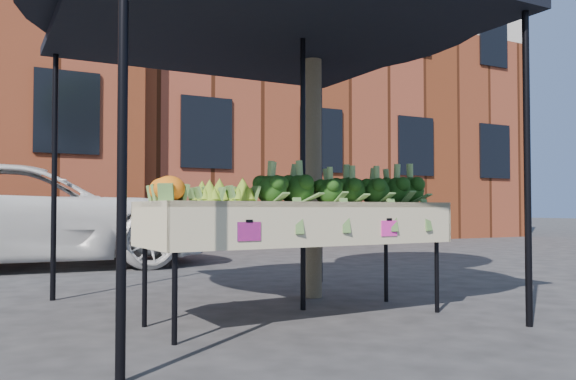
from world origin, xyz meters
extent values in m
plane|color=#262628|center=(0.00, 0.00, 0.00)|extent=(90.00, 90.00, 0.00)
cube|color=beige|center=(0.22, 0.15, 0.45)|extent=(2.43, 0.90, 0.90)
cube|color=#F22D8C|center=(-0.42, -0.26, 0.70)|extent=(0.17, 0.01, 0.12)
cube|color=#EE2DA6|center=(0.77, -0.26, 0.70)|extent=(0.17, 0.01, 0.12)
ellipsoid|color=#18340F|center=(0.58, 0.17, 1.04)|extent=(1.56, 0.59, 0.29)
ellipsoid|color=#94B628|center=(-0.44, 0.18, 1.01)|extent=(0.45, 0.59, 0.22)
ellipsoid|color=orange|center=(-0.81, 0.21, 1.00)|extent=(0.25, 0.45, 0.20)
imported|color=white|center=(-1.33, 5.47, 2.66)|extent=(1.61, 2.53, 5.31)
cube|color=maroon|center=(7.00, 12.50, 4.25)|extent=(12.00, 8.00, 8.50)
camera|label=1|loc=(-1.97, -3.78, 0.85)|focal=36.28mm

